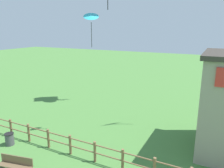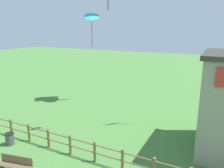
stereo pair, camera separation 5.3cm
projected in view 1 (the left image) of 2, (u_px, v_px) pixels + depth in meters
wooden_fence at (95, 151)px, 11.44m from camera, size 16.14×0.14×1.16m
park_bench_near_fence at (16, 164)px, 10.59m from camera, size 1.81×0.75×0.86m
trash_bin at (10, 139)px, 13.19m from camera, size 0.54×0.54×0.75m
kite_cyan_delta at (91, 16)px, 19.45m from camera, size 1.85×1.81×3.16m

